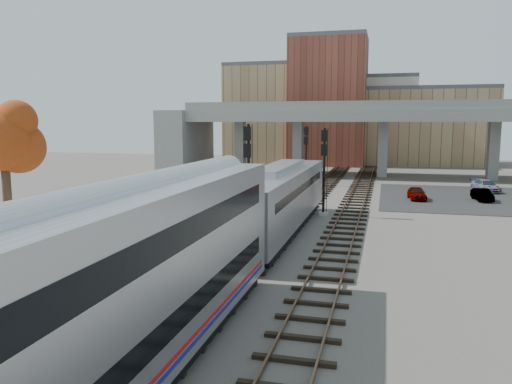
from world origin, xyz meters
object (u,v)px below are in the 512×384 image
at_px(tree, 3,134).
at_px(car_b, 482,195).
at_px(locomotive, 279,198).
at_px(signal_mast_near, 248,179).
at_px(coach, 36,341).
at_px(signal_mast_mid, 324,174).
at_px(signal_mast_far, 306,157).
at_px(car_c, 486,186).
at_px(car_a, 417,193).

distance_m(tree, car_b, 38.19).
height_order(locomotive, signal_mast_near, signal_mast_near).
bearing_deg(coach, signal_mast_mid, 86.06).
xyz_separation_m(locomotive, signal_mast_far, (-2.10, 23.96, 0.88)).
bearing_deg(car_b, car_c, 69.80).
xyz_separation_m(coach, tree, (-11.98, 13.09, 3.59)).
distance_m(coach, car_a, 40.13).
height_order(tree, car_a, tree).
height_order(coach, car_b, coach).
distance_m(coach, signal_mast_far, 46.62).
bearing_deg(locomotive, signal_mast_near, 172.40).
distance_m(locomotive, tree, 15.84).
distance_m(locomotive, signal_mast_mid, 6.79).
relative_size(signal_mast_near, tree, 0.80).
height_order(signal_mast_mid, car_c, signal_mast_mid).
bearing_deg(signal_mast_far, locomotive, -84.99).
bearing_deg(signal_mast_far, car_b, -22.13).
xyz_separation_m(signal_mast_far, car_c, (18.32, -0.43, -2.53)).
relative_size(coach, car_b, 7.61).
bearing_deg(signal_mast_near, car_a, 54.88).
distance_m(signal_mast_mid, car_b, 16.86).
relative_size(signal_mast_far, car_b, 2.00).
bearing_deg(car_a, coach, -109.70).
xyz_separation_m(signal_mast_mid, signal_mast_far, (-4.10, 17.53, 0.00)).
distance_m(signal_mast_near, car_a, 19.88).
relative_size(locomotive, signal_mast_near, 2.78).
xyz_separation_m(signal_mast_near, car_c, (18.32, 23.25, -2.73)).
relative_size(locomotive, signal_mast_far, 2.90).
relative_size(car_b, car_c, 0.81).
xyz_separation_m(coach, signal_mast_mid, (2.00, 29.04, 0.36)).
relative_size(coach, signal_mast_mid, 3.81).
distance_m(locomotive, car_b, 22.67).
distance_m(car_b, car_c, 6.60).
bearing_deg(tree, signal_mast_far, 73.56).
height_order(signal_mast_near, car_b, signal_mast_near).
height_order(signal_mast_far, car_a, signal_mast_far).
relative_size(signal_mast_far, tree, 0.76).
bearing_deg(tree, coach, -47.54).
bearing_deg(car_b, signal_mast_near, -142.99).
relative_size(coach, tree, 2.91).
bearing_deg(coach, car_c, 70.63).
distance_m(signal_mast_far, car_c, 18.50).
relative_size(locomotive, coach, 0.76).
bearing_deg(locomotive, car_b, 49.08).
height_order(signal_mast_mid, car_b, signal_mast_mid).
bearing_deg(tree, locomotive, 38.47).
relative_size(signal_mast_mid, car_b, 1.99).
bearing_deg(car_c, locomotive, -141.91).
xyz_separation_m(coach, signal_mast_near, (-2.10, 22.89, 0.56)).
height_order(locomotive, car_c, locomotive).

